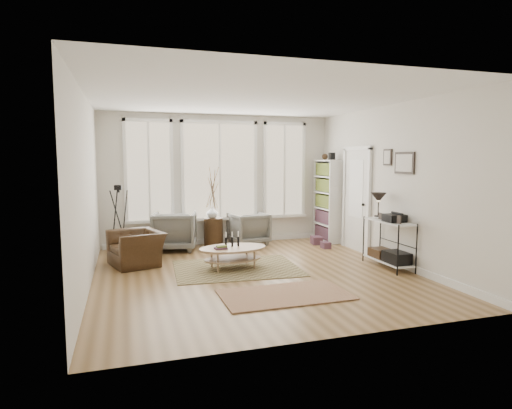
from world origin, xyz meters
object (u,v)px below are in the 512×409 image
object	(u,v)px
low_shelf	(388,239)
accent_chair	(136,248)
coffee_table	(233,252)
armchair_right	(248,228)
bookcase	(327,201)
armchair_left	(175,231)
side_table	(213,208)

from	to	relation	value
low_shelf	accent_chair	xyz separation A→B (m)	(-4.27, 1.49, -0.20)
coffee_table	armchair_right	bearing A→B (deg)	66.42
bookcase	accent_chair	bearing A→B (deg)	-166.57
coffee_table	armchair_left	size ratio (longest dim) A/B	1.40
side_table	accent_chair	distance (m)	2.16
armchair_right	bookcase	bearing A→B (deg)	164.78
side_table	bookcase	bearing A→B (deg)	-4.85
coffee_table	armchair_right	world-z (taller)	armchair_right
low_shelf	coffee_table	bearing A→B (deg)	164.82
armchair_left	armchair_right	xyz separation A→B (m)	(1.66, 0.12, -0.05)
low_shelf	side_table	bearing A→B (deg)	133.36
bookcase	side_table	world-z (taller)	bookcase
bookcase	accent_chair	distance (m)	4.49
bookcase	armchair_left	world-z (taller)	bookcase
accent_chair	coffee_table	bearing A→B (deg)	47.35
low_shelf	side_table	size ratio (longest dim) A/B	0.75
low_shelf	side_table	xyz separation A→B (m)	(-2.59, 2.75, 0.33)
side_table	armchair_right	bearing A→B (deg)	-2.56
coffee_table	armchair_right	size ratio (longest dim) A/B	1.59
bookcase	coffee_table	size ratio (longest dim) A/B	1.64
bookcase	accent_chair	size ratio (longest dim) A/B	2.17
armchair_left	armchair_right	world-z (taller)	armchair_left
bookcase	armchair_right	world-z (taller)	bookcase
accent_chair	bookcase	bearing A→B (deg)	86.25
accent_chair	armchair_left	bearing A→B (deg)	126.26
low_shelf	side_table	world-z (taller)	side_table
bookcase	armchair_right	size ratio (longest dim) A/B	2.61
coffee_table	armchair_left	distance (m)	2.03
low_shelf	armchair_left	distance (m)	4.32
armchair_right	accent_chair	size ratio (longest dim) A/B	0.83
coffee_table	accent_chair	distance (m)	1.78
bookcase	armchair_left	distance (m)	3.55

